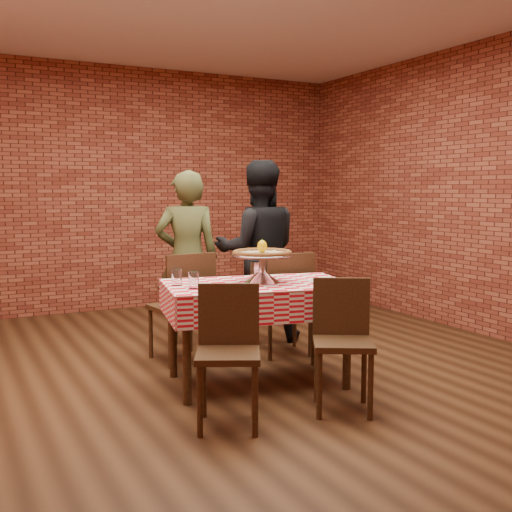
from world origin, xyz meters
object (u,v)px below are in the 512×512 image
chair_far_right (283,303)px  condiment_caddy (257,270)px  table (257,334)px  diner_black (258,251)px  chair_near_left (228,358)px  pizza (262,254)px  water_glass_left (194,280)px  pizza_stand (262,268)px  chair_near_right (343,347)px  chair_far_left (181,306)px  diner_olive (187,258)px  water_glass_right (177,277)px

chair_far_right → condiment_caddy: bearing=49.0°
table → diner_black: size_ratio=0.77×
table → condiment_caddy: 0.53m
condiment_caddy → chair_near_left: size_ratio=0.14×
pizza → water_glass_left: (-0.56, -0.03, -0.15)m
diner_black → pizza_stand: bearing=82.9°
chair_near_right → chair_far_left: bearing=137.4°
pizza_stand → chair_far_right: 0.91m
chair_near_right → pizza_stand: bearing=132.5°
condiment_caddy → chair_near_right: 1.11m
pizza_stand → chair_far_left: size_ratio=0.50×
pizza_stand → chair_far_right: bearing=49.1°
pizza → chair_near_right: size_ratio=0.52×
water_glass_left → condiment_caddy: size_ratio=0.96×
chair_near_left → diner_olive: 2.13m
pizza → chair_far_right: 0.97m
chair_far_right → chair_near_left: bearing=58.6°
pizza_stand → diner_olive: (-0.08, 1.33, -0.05)m
water_glass_right → diner_olive: 1.28m
table → diner_olive: size_ratio=0.82×
pizza → water_glass_right: 0.65m
chair_far_right → diner_olive: size_ratio=0.56×
pizza_stand → condiment_caddy: size_ratio=3.78×
chair_far_left → pizza_stand: bearing=105.3°
pizza → diner_olive: 1.34m
table → pizza_stand: 0.49m
water_glass_right → condiment_caddy: 0.70m
table → chair_far_right: size_ratio=1.46×
chair_far_left → diner_olive: (0.25, 0.49, 0.35)m
chair_far_right → diner_olive: (-0.62, 0.71, 0.35)m
condiment_caddy → diner_black: size_ratio=0.07×
pizza → chair_far_right: pizza is taller
water_glass_left → condiment_caddy: condiment_caddy is taller
table → chair_near_right: (0.22, -0.78, 0.05)m
pizza_stand → condiment_caddy: bearing=70.7°
diner_olive → pizza: bearing=111.7°
chair_far_right → diner_black: 0.69m
pizza → diner_black: 1.31m
water_glass_left → water_glass_right: bearing=105.9°
table → water_glass_right: bearing=162.4°
water_glass_right → chair_near_right: 1.30m
chair_far_left → water_glass_left: bearing=69.3°
chair_far_left → diner_olive: bearing=-123.5°
water_glass_left → condiment_caddy: 0.70m
water_glass_right → pizza_stand: bearing=-14.9°
water_glass_left → chair_near_left: bearing=-93.8°
water_glass_right → diner_olive: bearing=65.8°
water_glass_right → chair_far_right: bearing=21.7°
pizza → chair_far_left: pizza is taller
pizza_stand → diner_black: (0.58, 1.17, -0.00)m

